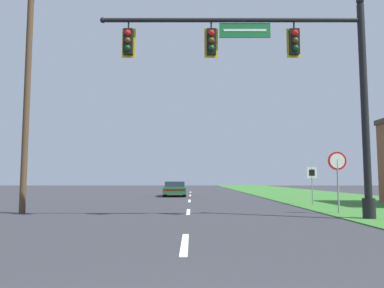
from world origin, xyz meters
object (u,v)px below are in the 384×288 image
Objects in this scene: stop_sign at (340,168)px; car_ahead at (177,189)px; signal_mast at (293,77)px; utility_pole_near at (29,88)px; route_sign_post at (314,177)px.

car_ahead is at bearing 115.20° from stop_sign.
signal_mast reaches higher than car_ahead.
stop_sign is 0.24× the size of utility_pole_near.
stop_sign reaches higher than route_sign_post.
utility_pole_near is (-13.05, 0.25, 3.44)m from stop_sign.
car_ahead is at bearing 105.73° from signal_mast.
utility_pole_near reaches higher than route_sign_post.
signal_mast is 19.14m from car_ahead.
route_sign_post is at bearing 20.10° from utility_pole_near.
route_sign_post is 15.03m from utility_pole_near.
signal_mast reaches higher than route_sign_post.
car_ahead is 17.17m from utility_pole_near.
car_ahead is (-5.04, 17.90, -4.49)m from signal_mast.
car_ahead is 17.49m from stop_sign.
car_ahead is 0.43× the size of utility_pole_near.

